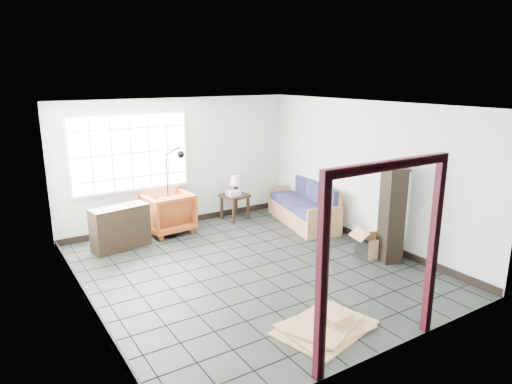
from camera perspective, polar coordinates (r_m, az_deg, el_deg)
ground at (r=7.47m, az=-0.71°, el=-9.55°), size 5.50×5.50×0.00m
room_shell at (r=6.98m, az=-0.88°, el=3.22°), size 5.02×5.52×2.61m
window_panel at (r=9.00m, az=-15.42°, el=4.74°), size 2.32×0.08×1.52m
doorway_trim at (r=5.03m, az=15.78°, el=-5.39°), size 1.80×0.08×2.20m
futon_sofa at (r=9.62m, az=6.18°, el=-2.05°), size 1.16×2.10×0.88m
armchair at (r=9.16m, az=-11.04°, el=-2.26°), size 0.93×0.88×0.89m
side_table at (r=9.79m, az=-2.68°, el=-0.85°), size 0.59×0.59×0.55m
table_lamp at (r=9.77m, az=-2.57°, el=1.37°), size 0.32×0.32×0.39m
projector at (r=9.68m, az=-2.84°, el=-0.15°), size 0.27×0.21×0.09m
floor_lamp at (r=8.77m, az=-10.13°, el=0.32°), size 0.46×0.32×1.74m
console_shelf at (r=8.52m, az=-16.58°, el=-4.29°), size 1.05×0.55×0.78m
tall_shelf at (r=7.83m, az=16.61°, el=-2.65°), size 0.48×0.53×1.60m
pot at (r=7.57m, az=16.86°, el=3.38°), size 0.22×0.22×0.12m
open_box at (r=8.24m, az=14.58°, el=-6.40°), size 0.90×0.58×0.47m
cardboard_pile at (r=5.92m, az=8.79°, el=-16.13°), size 1.36×1.11×0.17m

